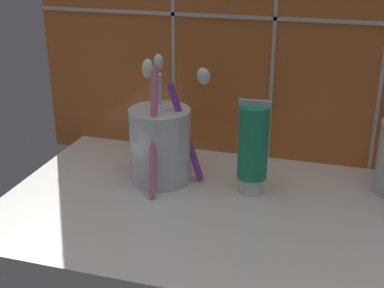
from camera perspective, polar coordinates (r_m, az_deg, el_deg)
name	(u,v)px	position (r cm, az deg, el deg)	size (l,w,h in cm)	color
sink_counter	(234,215)	(66.78, 4.45, -7.58)	(58.34, 34.36, 2.00)	silver
toothbrush_cup	(161,143)	(71.21, -3.34, 0.11)	(10.97, 12.34, 18.34)	silver
toothpaste_tube	(253,148)	(67.99, 6.52, -0.41)	(4.06, 3.87, 12.46)	white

